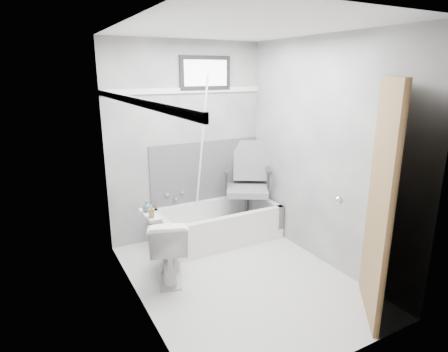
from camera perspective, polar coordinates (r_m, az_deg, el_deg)
floor at (r=3.96m, az=2.50°, el=-15.32°), size 2.60×2.60×0.00m
ceiling at (r=3.42m, az=3.01°, el=21.74°), size 2.60×2.60×0.00m
wall_back at (r=4.64m, az=-5.62°, el=5.16°), size 2.00×0.02×2.40m
wall_front at (r=2.53m, az=18.18°, el=-4.48°), size 2.00×0.02×2.40m
wall_left at (r=3.12m, az=-13.22°, el=-0.33°), size 0.02×2.60×2.40m
wall_right at (r=4.09m, az=14.83°, el=3.33°), size 0.02×2.60×2.40m
bathtub at (r=4.69m, az=-0.91°, el=-7.28°), size 1.50×0.70×0.42m
office_chair at (r=4.79m, az=3.55°, el=-1.27°), size 0.83×0.83×1.05m
toilet at (r=3.87m, az=-8.41°, el=-10.70°), size 0.58×0.76×0.66m
door at (r=3.35m, az=29.36°, el=-4.45°), size 0.78×0.78×2.00m
window at (r=4.65m, az=-2.88°, el=15.41°), size 0.66×0.04×0.40m
backerboard at (r=4.81m, az=-2.71°, el=0.73°), size 1.50×0.02×0.78m
trim_back at (r=4.55m, az=-5.77°, el=12.83°), size 2.00×0.02×0.06m
trim_left at (r=3.01m, az=-13.71°, el=11.11°), size 0.02×2.60×0.06m
pole at (r=4.48m, az=-3.55°, el=2.88°), size 0.02×0.46×1.91m
shelf at (r=3.15m, az=-11.20°, el=-5.83°), size 0.10×0.32×0.02m
soap_bottle_a at (r=3.05m, az=-10.99°, el=-5.20°), size 0.06×0.06×0.10m
soap_bottle_b at (r=3.18m, az=-11.76°, el=-4.50°), size 0.09×0.09×0.09m
faucet at (r=4.70m, az=-7.52°, el=-2.95°), size 0.26×0.10×0.16m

